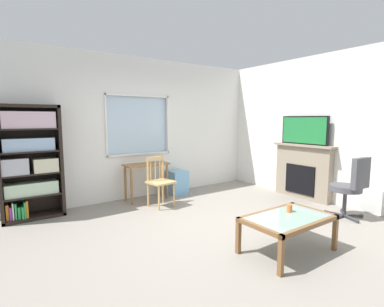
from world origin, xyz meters
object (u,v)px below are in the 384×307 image
(bookshelf, at_px, (29,159))
(wooden_chair, at_px, (160,181))
(plastic_drawer_unit, at_px, (177,182))
(fireplace, at_px, (303,171))
(tv, at_px, (304,130))
(coffee_table, at_px, (288,221))
(office_chair, at_px, (351,185))
(desk_under_window, at_px, (146,171))
(sippy_cup, at_px, (289,208))

(bookshelf, distance_m, wooden_chair, 2.13)
(plastic_drawer_unit, xyz_separation_m, fireplace, (1.89, -1.73, 0.30))
(tv, height_order, coffee_table, tv)
(wooden_chair, height_order, office_chair, office_chair)
(wooden_chair, relative_size, coffee_table, 0.84)
(desk_under_window, height_order, plastic_drawer_unit, desk_under_window)
(plastic_drawer_unit, distance_m, tv, 2.78)
(tv, bearing_deg, coffee_table, -149.36)
(tv, bearing_deg, sippy_cup, -149.48)
(tv, relative_size, coffee_table, 0.92)
(sippy_cup, bearing_deg, plastic_drawer_unit, 86.32)
(bookshelf, xyz_separation_m, office_chair, (4.14, -2.95, -0.40))
(wooden_chair, bearing_deg, office_chair, -47.18)
(wooden_chair, bearing_deg, plastic_drawer_unit, 37.83)
(bookshelf, bearing_deg, desk_under_window, -3.11)
(wooden_chair, relative_size, fireplace, 0.71)
(fireplace, relative_size, office_chair, 1.27)
(bookshelf, relative_size, coffee_table, 1.68)
(fireplace, bearing_deg, office_chair, -111.47)
(bookshelf, distance_m, desk_under_window, 2.01)
(fireplace, xyz_separation_m, coffee_table, (-2.24, -1.32, -0.17))
(desk_under_window, bearing_deg, wooden_chair, -88.80)
(wooden_chair, relative_size, plastic_drawer_unit, 1.82)
(wooden_chair, relative_size, tv, 0.91)
(sippy_cup, bearing_deg, office_chair, 1.73)
(bookshelf, height_order, plastic_drawer_unit, bookshelf)
(plastic_drawer_unit, bearing_deg, office_chair, -63.66)
(coffee_table, bearing_deg, tv, 30.64)
(desk_under_window, relative_size, tv, 0.87)
(plastic_drawer_unit, bearing_deg, fireplace, -42.39)
(plastic_drawer_unit, height_order, fireplace, fireplace)
(wooden_chair, height_order, plastic_drawer_unit, wooden_chair)
(office_chair, relative_size, coffee_table, 0.93)
(plastic_drawer_unit, bearing_deg, desk_under_window, -176.12)
(fireplace, bearing_deg, desk_under_window, 147.47)
(wooden_chair, xyz_separation_m, coffee_table, (0.38, -2.48, -0.08))
(fireplace, xyz_separation_m, tv, (-0.02, 0.00, 0.82))
(fireplace, bearing_deg, wooden_chair, 156.05)
(desk_under_window, height_order, sippy_cup, desk_under_window)
(fireplace, distance_m, sippy_cup, 2.41)
(bookshelf, height_order, wooden_chair, bookshelf)
(coffee_table, bearing_deg, wooden_chair, 98.68)
(coffee_table, bearing_deg, bookshelf, 127.28)
(bookshelf, relative_size, sippy_cup, 20.10)
(desk_under_window, xyz_separation_m, fireplace, (2.63, -1.68, -0.04))
(bookshelf, relative_size, fireplace, 1.43)
(plastic_drawer_unit, distance_m, fireplace, 2.58)
(plastic_drawer_unit, relative_size, fireplace, 0.39)
(sippy_cup, bearing_deg, desk_under_window, 100.72)
(bookshelf, xyz_separation_m, wooden_chair, (1.98, -0.62, -0.49))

